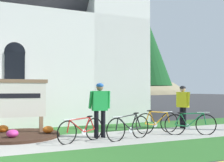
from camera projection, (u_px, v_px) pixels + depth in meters
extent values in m
cube|color=#A8A59E|center=(22.00, 145.00, 7.72)|extent=(32.00, 2.43, 0.01)
cube|color=#2D6628|center=(16.00, 133.00, 9.78)|extent=(24.00, 2.06, 0.01)
cube|color=white|center=(9.00, 72.00, 14.54)|extent=(12.48, 8.16, 5.00)
cube|color=white|center=(111.00, 16.00, 14.13)|extent=(2.90, 2.90, 10.74)
cube|color=black|center=(15.00, 76.00, 10.76)|extent=(0.76, 0.06, 1.90)
cone|color=black|center=(15.00, 52.00, 10.79)|extent=(0.80, 0.06, 0.80)
cube|color=#7F6047|center=(41.00, 126.00, 9.52)|extent=(0.12, 0.12, 0.63)
cube|color=silver|center=(17.00, 100.00, 9.27)|extent=(1.88, 0.18, 1.17)
cube|color=#7F6047|center=(18.00, 81.00, 9.29)|extent=(2.01, 0.23, 0.12)
cube|color=black|center=(17.00, 96.00, 9.23)|extent=(1.50, 0.09, 0.16)
cylinder|color=#382319|center=(18.00, 136.00, 9.02)|extent=(2.72, 2.72, 0.10)
ellipsoid|color=orange|center=(48.00, 130.00, 9.22)|extent=(0.36, 0.36, 0.24)
ellipsoid|color=orange|center=(3.00, 129.00, 9.43)|extent=(0.36, 0.36, 0.24)
ellipsoid|color=#CC338C|center=(12.00, 134.00, 8.38)|extent=(0.36, 0.36, 0.24)
torus|color=black|center=(94.00, 129.00, 8.56)|extent=(0.66, 0.30, 0.70)
torus|color=black|center=(67.00, 133.00, 7.81)|extent=(0.66, 0.30, 0.70)
cylinder|color=#A51E19|center=(77.00, 126.00, 8.07)|extent=(0.54, 0.25, 0.43)
cylinder|color=#A51E19|center=(80.00, 119.00, 8.16)|extent=(0.73, 0.33, 0.06)
cylinder|color=#A51E19|center=(87.00, 125.00, 8.35)|extent=(0.26, 0.13, 0.44)
cylinder|color=#A51E19|center=(89.00, 130.00, 8.41)|extent=(0.40, 0.19, 0.09)
cylinder|color=#A51E19|center=(92.00, 123.00, 8.50)|extent=(0.22, 0.12, 0.39)
cylinder|color=#A51E19|center=(68.00, 126.00, 7.84)|extent=(0.12, 0.08, 0.36)
ellipsoid|color=black|center=(90.00, 116.00, 8.44)|extent=(0.25, 0.17, 0.05)
cylinder|color=silver|center=(70.00, 120.00, 7.88)|extent=(0.42, 0.19, 0.03)
cylinder|color=silver|center=(84.00, 132.00, 8.26)|extent=(0.17, 0.09, 0.18)
torus|color=black|center=(175.00, 125.00, 9.42)|extent=(0.69, 0.32, 0.74)
torus|color=black|center=(206.00, 125.00, 9.44)|extent=(0.69, 0.32, 0.74)
cylinder|color=#19723F|center=(195.00, 120.00, 9.44)|extent=(0.55, 0.26, 0.49)
cylinder|color=#19723F|center=(192.00, 113.00, 9.44)|extent=(0.75, 0.34, 0.06)
cylinder|color=#19723F|center=(184.00, 120.00, 9.43)|extent=(0.26, 0.14, 0.45)
cylinder|color=#19723F|center=(181.00, 126.00, 9.42)|extent=(0.41, 0.20, 0.09)
cylinder|color=#19723F|center=(178.00, 119.00, 9.43)|extent=(0.22, 0.12, 0.40)
cylinder|color=#19723F|center=(205.00, 119.00, 9.44)|extent=(0.13, 0.08, 0.41)
ellipsoid|color=black|center=(181.00, 113.00, 9.44)|extent=(0.25, 0.17, 0.05)
cylinder|color=silver|center=(203.00, 112.00, 9.45)|extent=(0.42, 0.20, 0.03)
cylinder|color=silver|center=(188.00, 126.00, 9.43)|extent=(0.17, 0.09, 0.18)
torus|color=black|center=(140.00, 127.00, 8.85)|extent=(0.72, 0.22, 0.74)
torus|color=black|center=(116.00, 130.00, 8.22)|extent=(0.72, 0.22, 0.74)
cylinder|color=black|center=(125.00, 124.00, 8.44)|extent=(0.54, 0.18, 0.45)
cylinder|color=black|center=(127.00, 116.00, 8.52)|extent=(0.74, 0.23, 0.10)
cylinder|color=black|center=(134.00, 122.00, 8.67)|extent=(0.26, 0.10, 0.50)
cylinder|color=black|center=(136.00, 128.00, 8.72)|extent=(0.41, 0.14, 0.09)
cylinder|color=black|center=(138.00, 121.00, 8.80)|extent=(0.22, 0.09, 0.45)
cylinder|color=black|center=(117.00, 124.00, 8.25)|extent=(0.12, 0.06, 0.38)
ellipsoid|color=black|center=(136.00, 113.00, 8.75)|extent=(0.25, 0.14, 0.05)
cylinder|color=silver|center=(118.00, 117.00, 8.28)|extent=(0.43, 0.14, 0.03)
cylinder|color=silver|center=(131.00, 130.00, 8.60)|extent=(0.18, 0.07, 0.18)
torus|color=black|center=(145.00, 124.00, 9.65)|extent=(0.75, 0.05, 0.75)
torus|color=black|center=(169.00, 122.00, 10.04)|extent=(0.75, 0.05, 0.75)
cylinder|color=orange|center=(161.00, 119.00, 9.91)|extent=(0.55, 0.05, 0.45)
cylinder|color=orange|center=(159.00, 112.00, 9.88)|extent=(0.75, 0.05, 0.09)
cylinder|color=orange|center=(152.00, 118.00, 9.77)|extent=(0.25, 0.04, 0.49)
cylinder|color=orange|center=(150.00, 124.00, 9.73)|extent=(0.41, 0.04, 0.09)
cylinder|color=orange|center=(147.00, 118.00, 9.69)|extent=(0.21, 0.04, 0.44)
cylinder|color=orange|center=(168.00, 117.00, 10.03)|extent=(0.12, 0.04, 0.38)
ellipsoid|color=black|center=(150.00, 111.00, 9.74)|extent=(0.24, 0.09, 0.05)
cylinder|color=silver|center=(167.00, 112.00, 10.02)|extent=(0.44, 0.04, 0.03)
cylinder|color=silver|center=(155.00, 125.00, 9.80)|extent=(0.18, 0.02, 0.18)
cylinder|color=black|center=(96.00, 124.00, 8.85)|extent=(0.15, 0.15, 0.88)
cylinder|color=black|center=(103.00, 124.00, 8.94)|extent=(0.15, 0.15, 0.88)
cube|color=green|center=(100.00, 101.00, 8.92)|extent=(0.50, 0.22, 0.64)
sphere|color=#936B51|center=(100.00, 87.00, 8.94)|extent=(0.23, 0.23, 0.23)
ellipsoid|color=#1E59B2|center=(100.00, 86.00, 8.94)|extent=(0.25, 0.29, 0.16)
cylinder|color=green|center=(91.00, 100.00, 8.85)|extent=(0.09, 0.26, 0.58)
cylinder|color=green|center=(109.00, 100.00, 8.99)|extent=(0.09, 0.12, 0.58)
cylinder|color=black|center=(184.00, 118.00, 11.02)|extent=(0.15, 0.15, 0.85)
cylinder|color=black|center=(182.00, 118.00, 11.11)|extent=(0.15, 0.15, 0.85)
cube|color=yellow|center=(183.00, 100.00, 11.09)|extent=(0.34, 0.52, 0.62)
sphere|color=tan|center=(183.00, 89.00, 11.10)|extent=(0.22, 0.22, 0.22)
ellipsoid|color=black|center=(183.00, 88.00, 11.11)|extent=(0.33, 0.31, 0.15)
cylinder|color=yellow|center=(189.00, 99.00, 10.85)|extent=(0.09, 0.15, 0.57)
cylinder|color=yellow|center=(177.00, 99.00, 11.33)|extent=(0.09, 0.11, 0.56)
cylinder|color=#3D2D1E|center=(139.00, 100.00, 17.93)|extent=(0.35, 0.35, 1.82)
cone|color=#14471E|center=(139.00, 41.00, 18.05)|extent=(4.25, 4.25, 5.88)
ellipsoid|color=#847A5B|center=(39.00, 95.00, 82.82)|extent=(102.19, 47.46, 18.94)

